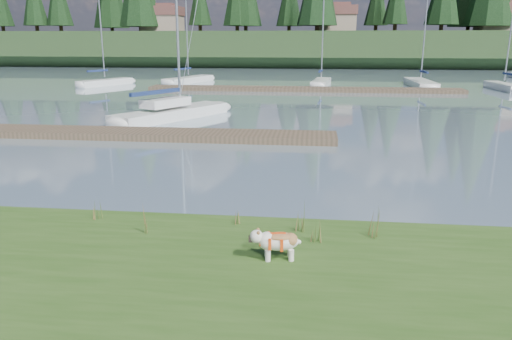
# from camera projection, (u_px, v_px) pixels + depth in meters

# --- Properties ---
(ground) EXTENTS (200.00, 200.00, 0.00)m
(ground) POSITION_uv_depth(u_px,v_px,m) (279.00, 91.00, 41.91)
(ground) COLOR #7B92A1
(ground) RESTS_ON ground
(bank) EXTENTS (60.00, 9.00, 0.35)m
(bank) POSITION_uv_depth(u_px,v_px,m) (102.00, 328.00, 7.30)
(bank) COLOR #31501B
(bank) RESTS_ON ground
(ridge) EXTENTS (200.00, 20.00, 5.00)m
(ridge) POSITION_uv_depth(u_px,v_px,m) (298.00, 49.00, 82.54)
(ridge) COLOR #1D3117
(ridge) RESTS_ON ground
(bulldog) EXTENTS (0.95, 0.47, 0.56)m
(bulldog) POSITION_uv_depth(u_px,v_px,m) (278.00, 241.00, 9.13)
(bulldog) COLOR silver
(bulldog) RESTS_ON bank
(sailboat_main) EXTENTS (5.59, 8.26, 12.29)m
(sailboat_main) POSITION_uv_depth(u_px,v_px,m) (180.00, 110.00, 27.70)
(sailboat_main) COLOR silver
(sailboat_main) RESTS_ON ground
(dock_near) EXTENTS (16.00, 2.00, 0.30)m
(dock_near) POSITION_uv_depth(u_px,v_px,m) (155.00, 134.00, 22.16)
(dock_near) COLOR #4C3D2C
(dock_near) RESTS_ON ground
(dock_far) EXTENTS (26.00, 2.20, 0.30)m
(dock_far) POSITION_uv_depth(u_px,v_px,m) (303.00, 89.00, 41.64)
(dock_far) COLOR #4C3D2C
(dock_far) RESTS_ON ground
(sailboat_bg_0) EXTENTS (4.04, 6.31, 9.51)m
(sailboat_bg_0) POSITION_uv_depth(u_px,v_px,m) (110.00, 82.00, 46.83)
(sailboat_bg_0) COLOR silver
(sailboat_bg_0) RESTS_ON ground
(sailboat_bg_1) EXTENTS (4.12, 7.68, 11.45)m
(sailboat_bg_1) POSITION_uv_depth(u_px,v_px,m) (192.00, 79.00, 49.88)
(sailboat_bg_1) COLOR silver
(sailboat_bg_1) RESTS_ON ground
(sailboat_bg_2) EXTENTS (2.05, 6.80, 10.21)m
(sailboat_bg_2) POSITION_uv_depth(u_px,v_px,m) (322.00, 82.00, 46.73)
(sailboat_bg_2) COLOR silver
(sailboat_bg_2) RESTS_ON ground
(sailboat_bg_3) EXTENTS (1.82, 8.54, 12.45)m
(sailboat_bg_3) POSITION_uv_depth(u_px,v_px,m) (419.00, 82.00, 46.14)
(sailboat_bg_3) COLOR silver
(sailboat_bg_3) RESTS_ON ground
(sailboat_bg_4) EXTENTS (1.66, 6.35, 9.45)m
(sailboat_bg_4) POSITION_uv_depth(u_px,v_px,m) (501.00, 86.00, 42.87)
(sailboat_bg_4) COLOR silver
(sailboat_bg_4) RESTS_ON ground
(weed_0) EXTENTS (0.17, 0.14, 0.66)m
(weed_0) POSITION_uv_depth(u_px,v_px,m) (143.00, 220.00, 10.35)
(weed_0) COLOR #475B23
(weed_0) RESTS_ON bank
(weed_1) EXTENTS (0.17, 0.14, 0.43)m
(weed_1) POSITION_uv_depth(u_px,v_px,m) (236.00, 216.00, 10.88)
(weed_1) COLOR #475B23
(weed_1) RESTS_ON bank
(weed_2) EXTENTS (0.17, 0.14, 0.69)m
(weed_2) POSITION_uv_depth(u_px,v_px,m) (302.00, 219.00, 10.43)
(weed_2) COLOR #475B23
(weed_2) RESTS_ON bank
(weed_3) EXTENTS (0.17, 0.14, 0.45)m
(weed_3) POSITION_uv_depth(u_px,v_px,m) (97.00, 211.00, 11.16)
(weed_3) COLOR #475B23
(weed_3) RESTS_ON bank
(weed_4) EXTENTS (0.17, 0.14, 0.51)m
(weed_4) POSITION_uv_depth(u_px,v_px,m) (315.00, 231.00, 9.94)
(weed_4) COLOR #475B23
(weed_4) RESTS_ON bank
(weed_5) EXTENTS (0.17, 0.14, 0.67)m
(weed_5) POSITION_uv_depth(u_px,v_px,m) (373.00, 224.00, 10.14)
(weed_5) COLOR #475B23
(weed_5) RESTS_ON bank
(mud_lip) EXTENTS (60.00, 0.50, 0.14)m
(mud_lip) POSITION_uv_depth(u_px,v_px,m) (181.00, 226.00, 11.56)
(mud_lip) COLOR #33281C
(mud_lip) RESTS_ON ground
(house_0) EXTENTS (6.30, 5.30, 4.65)m
(house_0) POSITION_uv_depth(u_px,v_px,m) (162.00, 19.00, 80.91)
(house_0) COLOR gray
(house_0) RESTS_ON ridge
(house_1) EXTENTS (6.30, 5.30, 4.65)m
(house_1) POSITION_uv_depth(u_px,v_px,m) (336.00, 18.00, 78.71)
(house_1) COLOR gray
(house_1) RESTS_ON ridge
(house_2) EXTENTS (6.30, 5.30, 4.65)m
(house_2) POSITION_uv_depth(u_px,v_px,m) (500.00, 17.00, 74.08)
(house_2) COLOR gray
(house_2) RESTS_ON ridge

